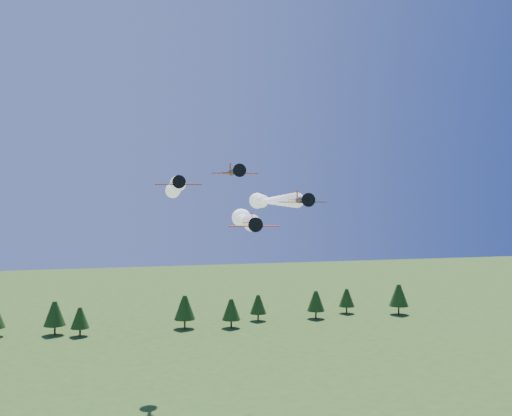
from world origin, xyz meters
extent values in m
cylinder|color=black|center=(0.16, -7.97, 39.52)|extent=(1.98, 5.38, 0.98)
cone|color=black|center=(-0.43, -11.00, 39.52)|extent=(1.13, 1.05, 0.98)
cone|color=black|center=(-0.54, -11.58, 39.52)|extent=(0.51, 0.52, 0.43)
cylinder|color=black|center=(-0.58, -11.74, 39.52)|extent=(2.03, 0.43, 2.06)
cube|color=#E93D00|center=(0.09, -8.36, 39.20)|extent=(7.37, 2.69, 0.12)
cube|color=#E93D00|center=(0.83, -4.56, 39.57)|extent=(2.95, 1.36, 0.07)
cube|color=#E93D00|center=(0.85, -4.46, 40.35)|extent=(0.27, 0.93, 1.42)
ellipsoid|color=#8EBDDC|center=(-0.01, -8.84, 39.91)|extent=(0.92, 1.29, 0.61)
sphere|color=white|center=(5.72, 20.47, 39.52)|extent=(2.30, 2.30, 2.30)
sphere|color=white|center=(6.41, 23.96, 39.52)|extent=(3.00, 3.00, 3.00)
sphere|color=white|center=(7.09, 27.44, 39.52)|extent=(3.70, 3.70, 3.70)
cylinder|color=black|center=(-9.43, 0.80, 45.62)|extent=(1.52, 5.26, 0.96)
cone|color=black|center=(-9.76, -2.20, 45.62)|extent=(1.05, 0.96, 0.96)
cone|color=black|center=(-9.83, -2.77, 45.62)|extent=(0.47, 0.48, 0.42)
cylinder|color=black|center=(-9.85, -2.94, 45.62)|extent=(2.01, 0.26, 2.02)
cube|color=#E93D00|center=(-9.47, 0.42, 45.31)|extent=(7.20, 2.07, 0.12)
cube|color=#E93D00|center=(-9.06, 4.19, 45.66)|extent=(2.86, 1.12, 0.07)
cube|color=#E93D00|center=(-9.05, 4.28, 46.43)|extent=(0.19, 0.92, 1.39)
ellipsoid|color=#8EBDDC|center=(-9.53, -0.06, 46.00)|extent=(0.81, 1.22, 0.60)
sphere|color=white|center=(-4.69, 43.71, 45.62)|extent=(2.30, 2.30, 2.30)
sphere|color=white|center=(-4.08, 49.23, 45.62)|extent=(3.00, 3.00, 3.00)
sphere|color=white|center=(-3.47, 54.76, 45.62)|extent=(3.70, 3.70, 3.70)
cylinder|color=black|center=(9.85, -1.64, 42.97)|extent=(1.63, 5.60, 1.02)
cone|color=black|center=(9.49, -4.84, 42.97)|extent=(1.12, 1.03, 1.02)
cone|color=black|center=(9.42, -5.45, 42.97)|extent=(0.50, 0.51, 0.45)
cylinder|color=black|center=(9.40, -5.63, 42.97)|extent=(2.14, 0.28, 2.15)
cube|color=#E93D00|center=(9.80, -2.05, 42.64)|extent=(7.67, 2.22, 0.12)
cube|color=#E93D00|center=(10.25, 1.96, 43.02)|extent=(3.04, 1.19, 0.07)
cube|color=#E93D00|center=(10.26, 2.06, 43.84)|extent=(0.20, 0.98, 1.48)
ellipsoid|color=#8EBDDC|center=(9.74, -2.56, 43.38)|extent=(0.87, 1.30, 0.64)
sphere|color=white|center=(13.78, 33.39, 42.97)|extent=(2.30, 2.30, 2.30)
sphere|color=white|center=(14.28, 37.77, 42.97)|extent=(3.00, 3.00, 3.00)
sphere|color=white|center=(14.77, 42.15, 42.97)|extent=(3.70, 3.70, 3.70)
cylinder|color=black|center=(1.17, 8.47, 47.88)|extent=(1.23, 5.81, 1.07)
cone|color=black|center=(1.08, 5.10, 47.88)|extent=(1.10, 0.99, 1.07)
cone|color=black|center=(1.07, 4.45, 47.88)|extent=(0.48, 0.49, 0.47)
cylinder|color=black|center=(1.06, 4.27, 47.88)|extent=(2.25, 0.10, 2.25)
cube|color=#E93D00|center=(1.16, 8.04, 47.54)|extent=(7.96, 1.66, 0.13)
cube|color=#E93D00|center=(1.28, 12.27, 47.94)|extent=(3.13, 0.99, 0.07)
cube|color=#E93D00|center=(1.28, 12.38, 48.79)|extent=(0.12, 1.02, 1.55)
ellipsoid|color=#8EBDDC|center=(1.15, 7.51, 48.31)|extent=(0.81, 1.31, 0.67)
cylinder|color=#382314|center=(55.30, 109.26, 1.42)|extent=(0.60, 0.60, 2.85)
cone|color=black|center=(55.30, 109.26, 6.51)|extent=(6.51, 6.51, 7.32)
cylinder|color=#382314|center=(88.78, 108.49, 1.60)|extent=(0.60, 0.60, 3.19)
cone|color=black|center=(88.78, 108.49, 7.29)|extent=(7.29, 7.29, 8.21)
cylinder|color=#382314|center=(-27.46, 103.02, 1.29)|extent=(0.60, 0.60, 2.58)
cone|color=black|center=(-27.46, 103.02, 5.89)|extent=(5.89, 5.89, 6.62)
cylinder|color=#382314|center=(21.80, 102.24, 1.38)|extent=(0.60, 0.60, 2.75)
cone|color=black|center=(21.80, 102.24, 6.30)|extent=(6.30, 6.30, 7.08)
cylinder|color=#382314|center=(-35.40, 107.02, 1.52)|extent=(0.60, 0.60, 3.03)
cone|color=black|center=(-35.40, 107.02, 6.93)|extent=(6.93, 6.93, 7.79)
cylinder|color=#382314|center=(33.75, 111.04, 1.31)|extent=(0.60, 0.60, 2.61)
cone|color=black|center=(33.75, 111.04, 5.98)|extent=(5.98, 5.98, 6.72)
cylinder|color=#382314|center=(70.45, 115.65, 1.32)|extent=(0.60, 0.60, 2.64)
cone|color=black|center=(70.45, 115.65, 6.03)|extent=(6.03, 6.03, 6.78)
cylinder|color=#382314|center=(6.37, 105.34, 1.57)|extent=(0.60, 0.60, 3.13)
cone|color=black|center=(6.37, 105.34, 7.16)|extent=(7.16, 7.16, 8.06)
camera|label=1|loc=(-20.93, -86.67, 42.45)|focal=40.00mm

